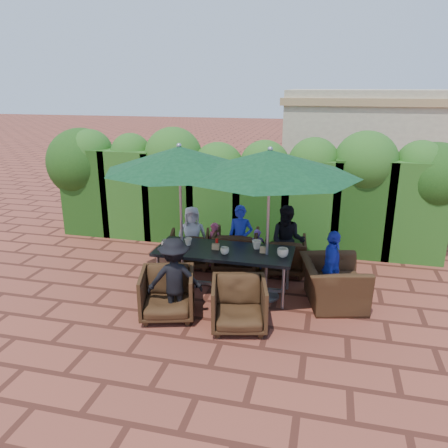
% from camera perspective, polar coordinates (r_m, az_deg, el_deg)
% --- Properties ---
extents(ground, '(80.00, 80.00, 0.00)m').
position_cam_1_polar(ground, '(7.64, -1.43, -8.08)').
color(ground, brown).
rests_on(ground, ground).
extents(dining_table, '(2.24, 0.90, 0.75)m').
position_cam_1_polar(dining_table, '(7.17, 0.00, -3.97)').
color(dining_table, black).
rests_on(dining_table, ground).
extents(umbrella_left, '(2.44, 2.44, 2.46)m').
position_cam_1_polar(umbrella_left, '(6.99, -5.85, 8.46)').
color(umbrella_left, gray).
rests_on(umbrella_left, ground).
extents(umbrella_right, '(2.72, 2.72, 2.46)m').
position_cam_1_polar(umbrella_right, '(6.60, 6.00, 7.93)').
color(umbrella_right, gray).
rests_on(umbrella_right, ground).
extents(chair_far_left, '(0.87, 0.83, 0.75)m').
position_cam_1_polar(chair_far_left, '(8.36, -4.48, -3.03)').
color(chair_far_left, black).
rests_on(chair_far_left, ground).
extents(chair_far_mid, '(0.88, 0.83, 0.83)m').
position_cam_1_polar(chair_far_mid, '(8.19, 1.58, -3.10)').
color(chair_far_mid, black).
rests_on(chair_far_mid, ground).
extents(chair_far_right, '(0.80, 0.75, 0.76)m').
position_cam_1_polar(chair_far_right, '(8.11, 7.99, -3.78)').
color(chair_far_right, black).
rests_on(chair_far_right, ground).
extents(chair_near_left, '(0.95, 0.92, 0.80)m').
position_cam_1_polar(chair_near_left, '(6.60, -7.41, -8.74)').
color(chair_near_left, black).
rests_on(chair_near_left, ground).
extents(chair_near_right, '(0.91, 0.87, 0.79)m').
position_cam_1_polar(chair_near_right, '(6.27, 1.96, -10.18)').
color(chair_near_right, black).
rests_on(chair_near_right, ground).
extents(chair_end_right, '(0.93, 1.21, 0.94)m').
position_cam_1_polar(chair_end_right, '(7.10, 14.10, -6.58)').
color(chair_end_right, black).
rests_on(chair_end_right, ground).
extents(adult_far_left, '(0.66, 0.51, 1.17)m').
position_cam_1_polar(adult_far_left, '(8.26, -4.19, -1.70)').
color(adult_far_left, silver).
rests_on(adult_far_left, ground).
extents(adult_far_mid, '(0.46, 0.38, 1.26)m').
position_cam_1_polar(adult_far_mid, '(7.98, 2.14, -2.01)').
color(adult_far_mid, '#2132B7').
rests_on(adult_far_mid, ground).
extents(adult_far_right, '(0.64, 0.40, 1.31)m').
position_cam_1_polar(adult_far_right, '(7.89, 8.29, -2.25)').
color(adult_far_right, black).
rests_on(adult_far_right, ground).
extents(adult_near_left, '(0.87, 0.59, 1.25)m').
position_cam_1_polar(adult_near_left, '(6.46, -6.46, -7.12)').
color(adult_near_left, black).
rests_on(adult_near_left, ground).
extents(adult_end_right, '(0.36, 0.72, 1.22)m').
position_cam_1_polar(adult_end_right, '(7.01, 13.85, -5.65)').
color(adult_end_right, '#2132B7').
rests_on(adult_end_right, ground).
extents(child_left, '(0.39, 0.36, 0.87)m').
position_cam_1_polar(child_left, '(8.25, -1.29, -2.81)').
color(child_left, '#E65176').
rests_on(child_left, ground).
extents(child_right, '(0.32, 0.29, 0.77)m').
position_cam_1_polar(child_right, '(8.20, 4.39, -3.36)').
color(child_right, '#8552B2').
rests_on(child_right, ground).
extents(pedestrian_a, '(1.54, 0.56, 1.64)m').
position_cam_1_polar(pedestrian_a, '(11.23, 13.36, 4.34)').
color(pedestrian_a, '#287C21').
rests_on(pedestrian_a, ground).
extents(pedestrian_b, '(0.95, 0.62, 1.91)m').
position_cam_1_polar(pedestrian_b, '(11.42, 16.26, 5.00)').
color(pedestrian_b, '#E65176').
rests_on(pedestrian_b, ground).
extents(pedestrian_c, '(1.03, 1.15, 1.67)m').
position_cam_1_polar(pedestrian_c, '(11.49, 22.18, 3.88)').
color(pedestrian_c, gray).
rests_on(pedestrian_c, ground).
extents(cup_a, '(0.18, 0.18, 0.14)m').
position_cam_1_polar(cup_a, '(7.26, -7.50, -2.63)').
color(cup_a, beige).
rests_on(cup_a, dining_table).
extents(cup_b, '(0.13, 0.13, 0.12)m').
position_cam_1_polar(cup_b, '(7.36, -4.70, -2.31)').
color(cup_b, beige).
rests_on(cup_b, dining_table).
extents(cup_c, '(0.14, 0.14, 0.11)m').
position_cam_1_polar(cup_c, '(6.96, 0.09, -3.51)').
color(cup_c, beige).
rests_on(cup_c, dining_table).
extents(cup_d, '(0.15, 0.15, 0.15)m').
position_cam_1_polar(cup_d, '(7.19, 4.28, -2.69)').
color(cup_d, beige).
rests_on(cup_d, dining_table).
extents(cup_e, '(0.18, 0.18, 0.14)m').
position_cam_1_polar(cup_e, '(6.90, 7.68, -3.72)').
color(cup_e, beige).
rests_on(cup_e, dining_table).
extents(ketchup_bottle, '(0.04, 0.04, 0.17)m').
position_cam_1_polar(ketchup_bottle, '(7.19, -0.93, -2.55)').
color(ketchup_bottle, '#B20C0A').
rests_on(ketchup_bottle, dining_table).
extents(sauce_bottle, '(0.04, 0.04, 0.17)m').
position_cam_1_polar(sauce_bottle, '(7.22, -0.99, -2.47)').
color(sauce_bottle, '#4C230C').
rests_on(sauce_bottle, dining_table).
extents(serving_tray, '(0.35, 0.25, 0.02)m').
position_cam_1_polar(serving_tray, '(7.25, -6.46, -3.13)').
color(serving_tray, '#9D764C').
rests_on(serving_tray, dining_table).
extents(number_block_left, '(0.12, 0.06, 0.10)m').
position_cam_1_polar(number_block_left, '(7.15, -1.09, -2.98)').
color(number_block_left, tan).
rests_on(number_block_left, dining_table).
extents(number_block_right, '(0.12, 0.06, 0.10)m').
position_cam_1_polar(number_block_right, '(7.04, 5.21, -3.39)').
color(number_block_right, tan).
rests_on(number_block_right, dining_table).
extents(hedge_wall, '(9.10, 1.60, 2.49)m').
position_cam_1_polar(hedge_wall, '(9.38, 1.47, 5.53)').
color(hedge_wall, '#12340E').
rests_on(hedge_wall, ground).
extents(building, '(6.20, 3.08, 3.20)m').
position_cam_1_polar(building, '(13.84, 20.90, 9.43)').
color(building, beige).
rests_on(building, ground).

